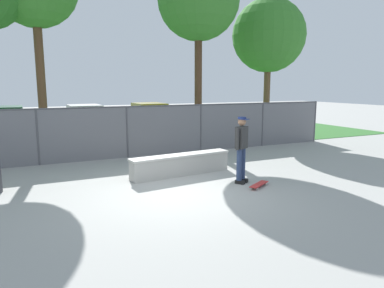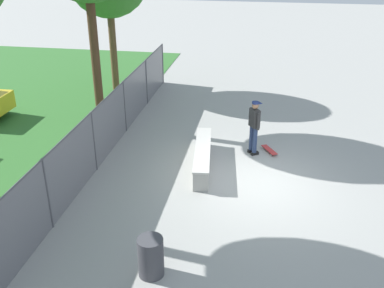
{
  "view_description": "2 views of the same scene",
  "coord_description": "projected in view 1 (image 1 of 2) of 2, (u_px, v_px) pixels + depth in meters",
  "views": [
    {
      "loc": [
        -3.27,
        -7.84,
        2.69
      ],
      "look_at": [
        1.2,
        1.79,
        0.91
      ],
      "focal_mm": 32.86,
      "sensor_mm": 36.0,
      "label": 1
    },
    {
      "loc": [
        -11.49,
        -0.06,
        6.62
      ],
      "look_at": [
        0.59,
        2.0,
        0.84
      ],
      "focal_mm": 41.35,
      "sensor_mm": 36.0,
      "label": 2
    }
  ],
  "objects": [
    {
      "name": "concrete_ledge",
      "position": [
        181.0,
        164.0,
        10.62
      ],
      "size": [
        3.25,
        0.83,
        0.63
      ],
      "color": "#A8A59E",
      "rests_on": "ground"
    },
    {
      "name": "skateboard",
      "position": [
        259.0,
        184.0,
        9.37
      ],
      "size": [
        0.79,
        0.57,
        0.09
      ],
      "color": "red",
      "rests_on": "ground"
    },
    {
      "name": "car_green",
      "position": [
        6.0,
        123.0,
        17.46
      ],
      "size": [
        2.07,
        4.22,
        1.66
      ],
      "color": "#1E6638",
      "rests_on": "ground"
    },
    {
      "name": "chainlink_fence",
      "position": [
        127.0,
        130.0,
        13.06
      ],
      "size": [
        18.46,
        0.07,
        1.93
      ],
      "color": "#4C4C51",
      "rests_on": "ground"
    },
    {
      "name": "tree_mid",
      "position": [
        198.0,
        0.0,
        14.65
      ],
      "size": [
        3.46,
        3.46,
        7.99
      ],
      "color": "#47301E",
      "rests_on": "ground"
    },
    {
      "name": "tree_far",
      "position": [
        269.0,
        36.0,
        17.36
      ],
      "size": [
        3.6,
        3.6,
        6.92
      ],
      "color": "brown",
      "rests_on": "ground"
    },
    {
      "name": "grass_strip",
      "position": [
        87.0,
        128.0,
        22.44
      ],
      "size": [
        30.39,
        20.0,
        0.02
      ],
      "primitive_type": "cube",
      "color": "#336B2D",
      "rests_on": "ground"
    },
    {
      "name": "car_yellow",
      "position": [
        149.0,
        117.0,
        20.64
      ],
      "size": [
        2.07,
        4.22,
        1.66
      ],
      "color": "gold",
      "rests_on": "ground"
    },
    {
      "name": "ground_plane",
      "position": [
        179.0,
        194.0,
        8.82
      ],
      "size": [
        80.0,
        80.0,
        0.0
      ],
      "primitive_type": "plane",
      "color": "#9E9E99"
    },
    {
      "name": "car_white",
      "position": [
        85.0,
        120.0,
        18.76
      ],
      "size": [
        2.07,
        4.22,
        1.66
      ],
      "color": "silver",
      "rests_on": "ground"
    },
    {
      "name": "skateboarder",
      "position": [
        241.0,
        146.0,
        9.62
      ],
      "size": [
        0.52,
        0.42,
        1.84
      ],
      "color": "black",
      "rests_on": "ground"
    }
  ]
}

